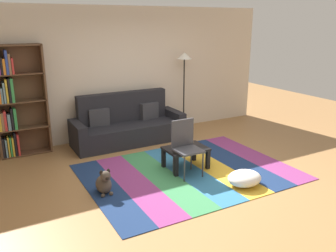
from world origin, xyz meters
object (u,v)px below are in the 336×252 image
at_px(bookshelf, 14,102).
at_px(dog, 104,183).
at_px(couch, 127,126).
at_px(standing_lamp, 184,66).
at_px(coffee_table, 186,151).
at_px(folding_chair, 185,143).
at_px(pouf, 244,178).
at_px(tv_remote, 192,146).

bearing_deg(bookshelf, dog, -68.72).
height_order(couch, bookshelf, bookshelf).
relative_size(dog, standing_lamp, 0.23).
bearing_deg(coffee_table, bookshelf, 139.46).
relative_size(couch, bookshelf, 1.12).
distance_m(bookshelf, coffee_table, 3.20).
xyz_separation_m(couch, folding_chair, (0.20, -1.94, 0.20)).
height_order(pouf, dog, dog).
bearing_deg(pouf, bookshelf, 132.88).
xyz_separation_m(couch, bookshelf, (-2.05, 0.29, 0.67)).
distance_m(pouf, tv_remote, 1.07).
height_order(couch, dog, couch).
height_order(coffee_table, tv_remote, tv_remote).
bearing_deg(coffee_table, dog, -172.21).
relative_size(pouf, tv_remote, 3.58).
distance_m(pouf, standing_lamp, 3.28).
distance_m(coffee_table, dog, 1.52).
distance_m(couch, tv_remote, 1.80).
distance_m(bookshelf, folding_chair, 3.20).
xyz_separation_m(couch, tv_remote, (0.44, -1.75, 0.04)).
xyz_separation_m(dog, tv_remote, (1.62, 0.21, 0.22)).
bearing_deg(folding_chair, pouf, -34.91).
height_order(coffee_table, dog, dog).
bearing_deg(dog, standing_lamp, 38.91).
relative_size(couch, coffee_table, 3.25).
height_order(bookshelf, tv_remote, bookshelf).
xyz_separation_m(bookshelf, folding_chair, (2.25, -2.22, -0.47)).
relative_size(coffee_table, tv_remote, 4.64).
bearing_deg(standing_lamp, folding_chair, -120.72).
distance_m(tv_remote, folding_chair, 0.34).
bearing_deg(bookshelf, coffee_table, -40.54).
xyz_separation_m(coffee_table, dog, (-1.50, -0.21, -0.14)).
relative_size(pouf, folding_chair, 0.60).
bearing_deg(pouf, standing_lamp, 76.57).
height_order(pouf, standing_lamp, standing_lamp).
height_order(couch, pouf, couch).
relative_size(dog, folding_chair, 0.44).
height_order(couch, folding_chair, couch).
xyz_separation_m(coffee_table, standing_lamp, (1.13, 1.92, 1.16)).
bearing_deg(couch, tv_remote, -75.89).
relative_size(couch, dog, 5.69).
bearing_deg(standing_lamp, coffee_table, -120.44).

